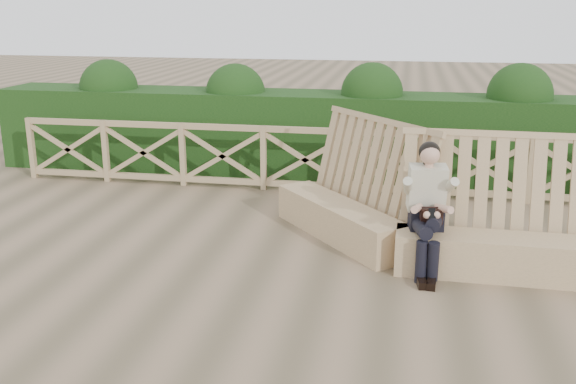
# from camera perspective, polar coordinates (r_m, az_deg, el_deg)

# --- Properties ---
(ground) EXTENTS (60.00, 60.00, 0.00)m
(ground) POSITION_cam_1_polar(r_m,az_deg,el_deg) (7.60, -2.75, -7.25)
(ground) COLOR brown
(ground) RESTS_ON ground
(bench) EXTENTS (4.11, 2.43, 1.62)m
(bench) POSITION_cam_1_polar(r_m,az_deg,el_deg) (8.19, 11.36, -2.72)
(bench) COLOR #9A7E58
(bench) RESTS_ON ground
(woman) EXTENTS (0.47, 0.95, 1.53)m
(woman) POSITION_cam_1_polar(r_m,az_deg,el_deg) (7.61, 12.30, -1.03)
(woman) COLOR black
(woman) RESTS_ON ground
(guardrail) EXTENTS (10.10, 0.09, 1.10)m
(guardrail) POSITION_cam_1_polar(r_m,az_deg,el_deg) (10.70, 1.52, 2.90)
(guardrail) COLOR #987F58
(guardrail) RESTS_ON ground
(hedge) EXTENTS (12.00, 1.20, 1.50)m
(hedge) POSITION_cam_1_polar(r_m,az_deg,el_deg) (11.81, 2.46, 5.16)
(hedge) COLOR black
(hedge) RESTS_ON ground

